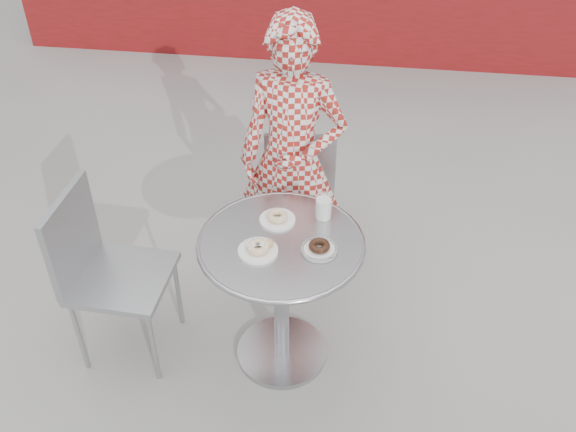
# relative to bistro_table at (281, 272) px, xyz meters

# --- Properties ---
(ground) EXTENTS (60.00, 60.00, 0.00)m
(ground) POSITION_rel_bistro_table_xyz_m (-0.03, -0.04, -0.59)
(ground) COLOR #A29F9A
(ground) RESTS_ON ground
(bistro_table) EXTENTS (0.77, 0.77, 0.78)m
(bistro_table) POSITION_rel_bistro_table_xyz_m (0.00, 0.00, 0.00)
(bistro_table) COLOR #B7B7BC
(bistro_table) RESTS_ON ground
(chair_far) EXTENTS (0.44, 0.44, 0.84)m
(chair_far) POSITION_rel_bistro_table_xyz_m (-0.03, 0.99, -0.33)
(chair_far) COLOR #989B9F
(chair_far) RESTS_ON ground
(chair_left) EXTENTS (0.47, 0.47, 0.94)m
(chair_left) POSITION_rel_bistro_table_xyz_m (-0.79, -0.04, -0.30)
(chair_left) COLOR #989B9F
(chair_left) RESTS_ON ground
(seated_person) EXTENTS (0.62, 0.46, 1.58)m
(seated_person) POSITION_rel_bistro_table_xyz_m (-0.03, 0.64, 0.20)
(seated_person) COLOR maroon
(seated_person) RESTS_ON ground
(plate_far) EXTENTS (0.17, 0.17, 0.04)m
(plate_far) POSITION_rel_bistro_table_xyz_m (-0.04, 0.15, 0.21)
(plate_far) COLOR white
(plate_far) RESTS_ON bistro_table
(plate_near) EXTENTS (0.18, 0.18, 0.05)m
(plate_near) POSITION_rel_bistro_table_xyz_m (-0.09, -0.08, 0.21)
(plate_near) COLOR white
(plate_near) RESTS_ON bistro_table
(plate_checker) EXTENTS (0.17, 0.17, 0.04)m
(plate_checker) POSITION_rel_bistro_table_xyz_m (0.18, -0.04, 0.20)
(plate_checker) COLOR white
(plate_checker) RESTS_ON bistro_table
(milk_cup) EXTENTS (0.08, 0.08, 0.12)m
(milk_cup) POSITION_rel_bistro_table_xyz_m (0.17, 0.20, 0.25)
(milk_cup) COLOR white
(milk_cup) RESTS_ON bistro_table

